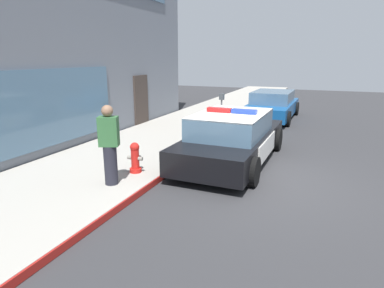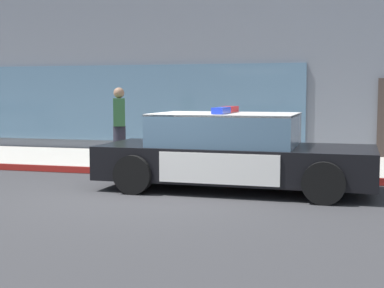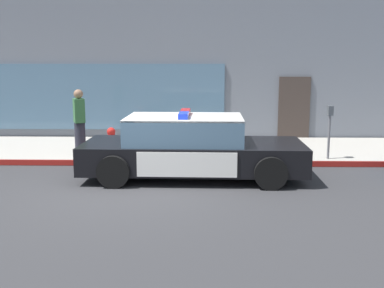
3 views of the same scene
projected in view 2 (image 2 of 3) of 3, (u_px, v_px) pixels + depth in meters
ground at (142, 197)px, 9.50m from camera, size 48.00×48.00×0.00m
sidewalk at (201, 163)px, 13.38m from camera, size 48.00×3.60×0.15m
curb_red_paint at (180, 174)px, 11.64m from camera, size 28.80×0.04×0.14m
storefront_building at (217, 29)px, 19.32m from camera, size 18.67×8.91×7.80m
police_cruiser at (233, 152)px, 10.16m from camera, size 4.90×2.20×1.49m
fire_hydrant at (154, 149)px, 12.43m from camera, size 0.34×0.39×0.73m
pedestrian_on_sidewalk at (119, 125)px, 12.68m from camera, size 0.39×0.47×1.71m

